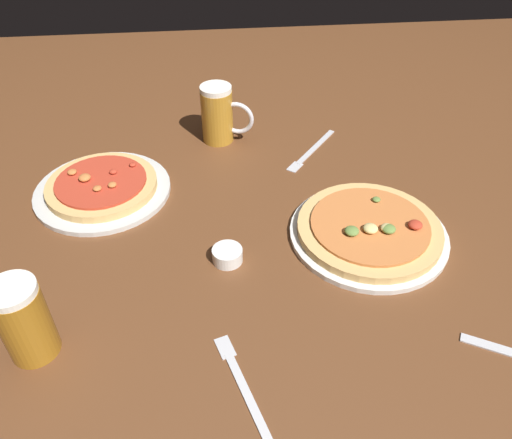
{
  "coord_description": "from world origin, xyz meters",
  "views": [
    {
      "loc": [
        -0.09,
        -0.83,
        0.73
      ],
      "look_at": [
        0.0,
        0.0,
        0.02
      ],
      "focal_mm": 35.75,
      "sensor_mm": 36.0,
      "label": 1
    }
  ],
  "objects_px": {
    "pizza_plate_near": "(369,230)",
    "beer_mug_dark": "(219,114)",
    "ramekin_sauce": "(227,255)",
    "fork_left": "(311,151)",
    "pizza_plate_far": "(102,187)",
    "beer_mug_amber": "(23,319)",
    "fork_spare": "(245,389)"
  },
  "relations": [
    {
      "from": "beer_mug_amber",
      "to": "ramekin_sauce",
      "type": "distance_m",
      "value": 0.38
    },
    {
      "from": "beer_mug_dark",
      "to": "fork_spare",
      "type": "xyz_separation_m",
      "value": [
        0.0,
        -0.76,
        -0.07
      ]
    },
    {
      "from": "ramekin_sauce",
      "to": "fork_left",
      "type": "xyz_separation_m",
      "value": [
        0.24,
        0.38,
        -0.01
      ]
    },
    {
      "from": "pizza_plate_far",
      "to": "ramekin_sauce",
      "type": "distance_m",
      "value": 0.38
    },
    {
      "from": "beer_mug_dark",
      "to": "beer_mug_amber",
      "type": "distance_m",
      "value": 0.73
    },
    {
      "from": "beer_mug_amber",
      "to": "fork_left",
      "type": "relative_size",
      "value": 0.79
    },
    {
      "from": "beer_mug_amber",
      "to": "pizza_plate_far",
      "type": "bearing_deg",
      "value": 82.14
    },
    {
      "from": "beer_mug_amber",
      "to": "beer_mug_dark",
      "type": "bearing_deg",
      "value": 61.76
    },
    {
      "from": "beer_mug_amber",
      "to": "ramekin_sauce",
      "type": "relative_size",
      "value": 2.5
    },
    {
      "from": "pizza_plate_far",
      "to": "beer_mug_amber",
      "type": "distance_m",
      "value": 0.44
    },
    {
      "from": "ramekin_sauce",
      "to": "fork_left",
      "type": "relative_size",
      "value": 0.32
    },
    {
      "from": "pizza_plate_near",
      "to": "beer_mug_dark",
      "type": "distance_m",
      "value": 0.52
    },
    {
      "from": "pizza_plate_near",
      "to": "pizza_plate_far",
      "type": "relative_size",
      "value": 1.06
    },
    {
      "from": "pizza_plate_far",
      "to": "fork_spare",
      "type": "bearing_deg",
      "value": -62.39
    },
    {
      "from": "pizza_plate_far",
      "to": "fork_left",
      "type": "bearing_deg",
      "value": 13.53
    },
    {
      "from": "beer_mug_dark",
      "to": "ramekin_sauce",
      "type": "distance_m",
      "value": 0.47
    },
    {
      "from": "beer_mug_amber",
      "to": "fork_left",
      "type": "xyz_separation_m",
      "value": [
        0.58,
        0.56,
        -0.07
      ]
    },
    {
      "from": "pizza_plate_far",
      "to": "beer_mug_dark",
      "type": "height_order",
      "value": "beer_mug_dark"
    },
    {
      "from": "ramekin_sauce",
      "to": "fork_spare",
      "type": "xyz_separation_m",
      "value": [
        0.01,
        -0.29,
        -0.01
      ]
    },
    {
      "from": "beer_mug_amber",
      "to": "ramekin_sauce",
      "type": "bearing_deg",
      "value": 27.53
    },
    {
      "from": "beer_mug_amber",
      "to": "pizza_plate_near",
      "type": "bearing_deg",
      "value": 18.77
    },
    {
      "from": "pizza_plate_near",
      "to": "fork_left",
      "type": "bearing_deg",
      "value": 99.79
    },
    {
      "from": "pizza_plate_near",
      "to": "pizza_plate_far",
      "type": "height_order",
      "value": "pizza_plate_near"
    },
    {
      "from": "beer_mug_dark",
      "to": "fork_left",
      "type": "bearing_deg",
      "value": -19.89
    },
    {
      "from": "pizza_plate_near",
      "to": "beer_mug_dark",
      "type": "height_order",
      "value": "beer_mug_dark"
    },
    {
      "from": "pizza_plate_near",
      "to": "ramekin_sauce",
      "type": "xyz_separation_m",
      "value": [
        -0.3,
        -0.04,
        -0.0
      ]
    },
    {
      "from": "fork_spare",
      "to": "pizza_plate_far",
      "type": "bearing_deg",
      "value": 117.61
    },
    {
      "from": "pizza_plate_near",
      "to": "fork_left",
      "type": "relative_size",
      "value": 1.72
    },
    {
      "from": "beer_mug_amber",
      "to": "ramekin_sauce",
      "type": "height_order",
      "value": "beer_mug_amber"
    },
    {
      "from": "pizza_plate_near",
      "to": "beer_mug_dark",
      "type": "bearing_deg",
      "value": 124.67
    },
    {
      "from": "beer_mug_dark",
      "to": "pizza_plate_near",
      "type": "bearing_deg",
      "value": -55.33
    },
    {
      "from": "pizza_plate_near",
      "to": "fork_left",
      "type": "height_order",
      "value": "pizza_plate_near"
    }
  ]
}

